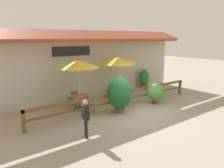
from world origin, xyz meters
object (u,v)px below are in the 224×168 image
(chair_near_streetside, at_px, (88,104))
(potted_plant_corner_fern, at_px, (144,79))
(dining_table_near, at_px, (80,98))
(chair_near_wallside, at_px, (73,97))
(patio_umbrella_near, at_px, (78,64))
(patio_umbrella_middle, at_px, (117,61))
(chair_middle_streetside, at_px, (124,95))
(dining_table_middle, at_px, (117,90))
(potted_plant_small_flowering, at_px, (120,93))
(potted_plant_tall_tropical, at_px, (155,92))
(pedestrian, at_px, (86,114))
(chair_middle_wallside, at_px, (110,90))

(chair_near_streetside, height_order, potted_plant_corner_fern, potted_plant_corner_fern)
(dining_table_near, distance_m, chair_near_wallside, 0.80)
(patio_umbrella_near, distance_m, dining_table_near, 1.84)
(patio_umbrella_middle, height_order, chair_middle_streetside, patio_umbrella_middle)
(dining_table_middle, relative_size, potted_plant_small_flowering, 0.54)
(chair_near_streetside, relative_size, potted_plant_tall_tropical, 0.70)
(patio_umbrella_middle, relative_size, pedestrian, 1.75)
(chair_near_streetside, bearing_deg, patio_umbrella_near, 78.73)
(chair_near_streetside, relative_size, chair_middle_wallside, 1.00)
(dining_table_middle, relative_size, chair_middle_wallside, 1.20)
(potted_plant_tall_tropical, xyz_separation_m, pedestrian, (-5.50, -1.45, 0.30))
(dining_table_near, xyz_separation_m, chair_middle_wallside, (2.71, 0.86, -0.13))
(dining_table_near, relative_size, dining_table_middle, 1.00)
(dining_table_near, height_order, chair_near_wallside, chair_near_wallside)
(dining_table_near, relative_size, pedestrian, 0.66)
(dining_table_middle, relative_size, potted_plant_corner_fern, 0.67)
(chair_middle_wallside, bearing_deg, pedestrian, 54.52)
(dining_table_middle, bearing_deg, chair_middle_streetside, -90.23)
(patio_umbrella_near, relative_size, dining_table_near, 2.66)
(patio_umbrella_near, relative_size, chair_middle_wallside, 3.18)
(dining_table_middle, bearing_deg, patio_umbrella_near, -176.95)
(patio_umbrella_middle, height_order, potted_plant_tall_tropical, patio_umbrella_middle)
(patio_umbrella_near, distance_m, potted_plant_corner_fern, 6.38)
(chair_near_streetside, height_order, chair_near_wallside, same)
(patio_umbrella_near, bearing_deg, patio_umbrella_middle, 3.05)
(chair_middle_wallside, height_order, potted_plant_corner_fern, potted_plant_corner_fern)
(dining_table_near, xyz_separation_m, chair_near_wallside, (0.01, 0.79, -0.13))
(patio_umbrella_middle, distance_m, pedestrian, 5.61)
(chair_near_streetside, distance_m, chair_middle_wallside, 3.14)
(dining_table_near, bearing_deg, patio_umbrella_middle, 3.05)
(patio_umbrella_near, relative_size, dining_table_middle, 2.66)
(patio_umbrella_near, xyz_separation_m, chair_near_wallside, (0.01, 0.79, -1.97))
(chair_near_streetside, xyz_separation_m, patio_umbrella_middle, (2.65, 0.94, 1.97))
(chair_near_wallside, height_order, potted_plant_tall_tropical, potted_plant_tall_tropical)
(potted_plant_small_flowering, bearing_deg, chair_middle_streetside, 41.76)
(chair_middle_wallside, bearing_deg, chair_near_wallside, 11.83)
(chair_middle_wallside, bearing_deg, dining_table_middle, 98.79)
(dining_table_near, distance_m, potted_plant_tall_tropical, 4.36)
(patio_umbrella_middle, distance_m, potted_plant_corner_fern, 3.88)
(patio_umbrella_middle, height_order, pedestrian, patio_umbrella_middle)
(chair_near_streetside, distance_m, potted_plant_corner_fern, 6.32)
(patio_umbrella_near, distance_m, pedestrian, 3.88)
(patio_umbrella_middle, bearing_deg, dining_table_middle, -90.00)
(dining_table_middle, xyz_separation_m, potted_plant_tall_tropical, (1.27, -1.95, 0.09))
(chair_middle_streetside, bearing_deg, dining_table_middle, 93.80)
(dining_table_middle, height_order, chair_middle_wallside, chair_middle_wallside)
(patio_umbrella_near, distance_m, dining_table_middle, 3.26)
(patio_umbrella_near, xyz_separation_m, potted_plant_small_flowering, (1.35, -1.77, -1.42))
(chair_middle_streetside, relative_size, potted_plant_tall_tropical, 0.70)
(chair_near_streetside, height_order, potted_plant_tall_tropical, potted_plant_tall_tropical)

